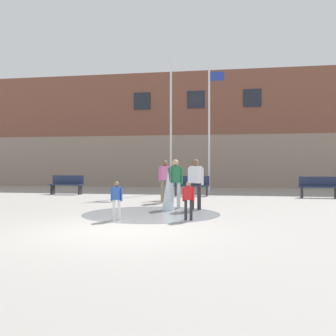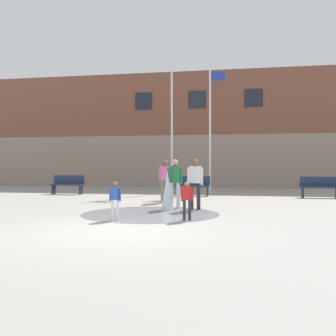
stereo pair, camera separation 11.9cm
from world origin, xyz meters
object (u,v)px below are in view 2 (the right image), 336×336
object	(u,v)px
park_bench_center	(319,187)
flagpole_right	(211,124)
adult_watching	(195,180)
child_in_fountain	(115,197)
park_bench_under_left_flagpole	(192,185)
adult_in_red	(175,180)
flagpole_left	(172,119)
park_bench_far_left	(68,184)
child_running	(187,198)
adult_near_bench	(165,178)

from	to	relation	value
park_bench_center	flagpole_right	size ratio (longest dim) A/B	0.24
adult_watching	child_in_fountain	xyz separation A→B (m)	(-1.76, -2.67, -0.35)
park_bench_under_left_flagpole	child_in_fountain	size ratio (longest dim) A/B	1.62
adult_watching	adult_in_red	size ratio (longest dim) A/B	1.00
flagpole_left	flagpole_right	size ratio (longest dim) A/B	1.08
park_bench_far_left	park_bench_under_left_flagpole	bearing A→B (deg)	0.67
park_bench_center	child_running	size ratio (longest dim) A/B	1.62
park_bench_far_left	adult_watching	world-z (taller)	adult_watching
flagpole_left	flagpole_right	bearing A→B (deg)	0.00
adult_near_bench	park_bench_far_left	bearing A→B (deg)	-60.84
park_bench_far_left	park_bench_center	world-z (taller)	same
flagpole_right	park_bench_under_left_flagpole	bearing A→B (deg)	-107.78
adult_watching	flagpole_right	size ratio (longest dim) A/B	0.24
park_bench_center	flagpole_right	xyz separation A→B (m)	(-4.83, 2.20, 3.02)
park_bench_under_left_flagpole	child_in_fountain	xyz separation A→B (m)	(-1.00, -8.22, 0.10)
park_bench_far_left	park_bench_under_left_flagpole	size ratio (longest dim) A/B	1.00
flagpole_left	flagpole_right	distance (m)	1.99
park_bench_under_left_flagpole	flagpole_right	bearing A→B (deg)	72.22
adult_watching	park_bench_under_left_flagpole	bearing A→B (deg)	129.61
park_bench_center	adult_watching	bearing A→B (deg)	-131.03
child_in_fountain	flagpole_left	bearing A→B (deg)	98.20
child_running	adult_watching	world-z (taller)	adult_watching
adult_near_bench	park_bench_under_left_flagpole	bearing A→B (deg)	-131.68
park_bench_far_left	child_in_fountain	bearing A→B (deg)	-58.22
child_in_fountain	adult_in_red	distance (m)	3.14
adult_in_red	park_bench_under_left_flagpole	bearing A→B (deg)	-29.18
adult_in_red	flagpole_left	xyz separation A→B (m)	(-1.35, 7.41, 2.84)
adult_watching	flagpole_left	world-z (taller)	flagpole_left
park_bench_far_left	child_running	bearing A→B (deg)	-48.93
child_in_fountain	adult_in_red	bearing A→B (deg)	76.70
adult_near_bench	adult_watching	distance (m)	2.69
adult_in_red	flagpole_left	world-z (taller)	flagpole_left
flagpole_right	adult_in_red	bearing A→B (deg)	-94.80
child_running	flagpole_right	xyz separation A→B (m)	(-0.14, 10.08, 2.92)
park_bench_far_left	park_bench_under_left_flagpole	distance (m)	6.05
adult_near_bench	flagpole_right	bearing A→B (deg)	-134.31
adult_near_bench	flagpole_right	distance (m)	6.10
park_bench_under_left_flagpole	adult_watching	distance (m)	5.61
park_bench_under_left_flagpole	flagpole_left	world-z (taller)	flagpole_left
flagpole_left	child_running	bearing A→B (deg)	-78.17
park_bench_far_left	flagpole_left	distance (m)	6.19
child_in_fountain	adult_watching	bearing A→B (deg)	63.30
child_running	adult_watching	size ratio (longest dim) A/B	0.62
child_in_fountain	flagpole_left	size ratio (longest dim) A/B	0.14
child_running	adult_watching	xyz separation A→B (m)	(-0.06, 2.41, 0.35)
park_bench_far_left	adult_near_bench	xyz separation A→B (m)	(5.40, -3.17, 0.45)
adult_near_bench	child_in_fountain	size ratio (longest dim) A/B	1.61
adult_near_bench	flagpole_left	distance (m)	6.11
park_bench_far_left	child_in_fountain	world-z (taller)	child_in_fountain
flagpole_left	flagpole_right	world-z (taller)	flagpole_left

